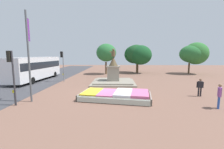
{
  "coord_description": "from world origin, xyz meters",
  "views": [
    {
      "loc": [
        1.44,
        -14.13,
        3.67
      ],
      "look_at": [
        0.93,
        3.29,
        1.41
      ],
      "focal_mm": 24.0,
      "sensor_mm": 36.0,
      "label": 1
    }
  ],
  "objects_px": {
    "flower_planter": "(116,95)",
    "statue_monument": "(113,77)",
    "kerb_bollard_mid_a": "(15,99)",
    "banner_pole": "(29,54)",
    "pedestrian_near_planter": "(200,86)",
    "traffic_light_near_crossing": "(12,68)",
    "city_bus": "(36,67)",
    "pedestrian_with_handbag": "(219,94)",
    "traffic_light_mid_block": "(62,61)"
  },
  "relations": [
    {
      "from": "traffic_light_mid_block",
      "to": "banner_pole",
      "type": "xyz_separation_m",
      "value": [
        0.63,
        -8.91,
        0.88
      ]
    },
    {
      "from": "traffic_light_near_crossing",
      "to": "pedestrian_near_planter",
      "type": "distance_m",
      "value": 15.31
    },
    {
      "from": "statue_monument",
      "to": "banner_pole",
      "type": "relative_size",
      "value": 0.79
    },
    {
      "from": "city_bus",
      "to": "pedestrian_with_handbag",
      "type": "height_order",
      "value": "city_bus"
    },
    {
      "from": "flower_planter",
      "to": "pedestrian_with_handbag",
      "type": "xyz_separation_m",
      "value": [
        7.05,
        -2.13,
        0.72
      ]
    },
    {
      "from": "flower_planter",
      "to": "traffic_light_mid_block",
      "type": "distance_m",
      "value": 11.18
    },
    {
      "from": "pedestrian_with_handbag",
      "to": "flower_planter",
      "type": "bearing_deg",
      "value": 163.18
    },
    {
      "from": "flower_planter",
      "to": "statue_monument",
      "type": "xyz_separation_m",
      "value": [
        -0.41,
        7.17,
        0.52
      ]
    },
    {
      "from": "pedestrian_with_handbag",
      "to": "traffic_light_mid_block",
      "type": "bearing_deg",
      "value": 144.98
    },
    {
      "from": "traffic_light_mid_block",
      "to": "pedestrian_near_planter",
      "type": "distance_m",
      "value": 16.52
    },
    {
      "from": "statue_monument",
      "to": "traffic_light_mid_block",
      "type": "xyz_separation_m",
      "value": [
        -6.99,
        0.82,
        2.03
      ]
    },
    {
      "from": "traffic_light_mid_block",
      "to": "flower_planter",
      "type": "bearing_deg",
      "value": -47.22
    },
    {
      "from": "traffic_light_near_crossing",
      "to": "traffic_light_mid_block",
      "type": "height_order",
      "value": "traffic_light_mid_block"
    },
    {
      "from": "traffic_light_near_crossing",
      "to": "city_bus",
      "type": "xyz_separation_m",
      "value": [
        -4.22,
        10.96,
        -0.78
      ]
    },
    {
      "from": "traffic_light_near_crossing",
      "to": "pedestrian_with_handbag",
      "type": "bearing_deg",
      "value": -0.96
    },
    {
      "from": "traffic_light_mid_block",
      "to": "pedestrian_with_handbag",
      "type": "xyz_separation_m",
      "value": [
        14.44,
        -10.12,
        -1.83
      ]
    },
    {
      "from": "pedestrian_with_handbag",
      "to": "pedestrian_near_planter",
      "type": "height_order",
      "value": "pedestrian_with_handbag"
    },
    {
      "from": "banner_pole",
      "to": "pedestrian_near_planter",
      "type": "relative_size",
      "value": 4.37
    },
    {
      "from": "pedestrian_near_planter",
      "to": "kerb_bollard_mid_a",
      "type": "xyz_separation_m",
      "value": [
        -14.89,
        -2.86,
        -0.42
      ]
    },
    {
      "from": "traffic_light_near_crossing",
      "to": "kerb_bollard_mid_a",
      "type": "relative_size",
      "value": 4.23
    },
    {
      "from": "statue_monument",
      "to": "kerb_bollard_mid_a",
      "type": "distance_m",
      "value": 11.47
    },
    {
      "from": "statue_monument",
      "to": "pedestrian_near_planter",
      "type": "relative_size",
      "value": 3.47
    },
    {
      "from": "flower_planter",
      "to": "statue_monument",
      "type": "height_order",
      "value": "statue_monument"
    },
    {
      "from": "flower_planter",
      "to": "traffic_light_mid_block",
      "type": "bearing_deg",
      "value": 132.78
    },
    {
      "from": "traffic_light_near_crossing",
      "to": "city_bus",
      "type": "bearing_deg",
      "value": 111.03
    },
    {
      "from": "traffic_light_near_crossing",
      "to": "traffic_light_mid_block",
      "type": "distance_m",
      "value": 9.88
    },
    {
      "from": "pedestrian_with_handbag",
      "to": "kerb_bollard_mid_a",
      "type": "distance_m",
      "value": 14.5
    },
    {
      "from": "traffic_light_mid_block",
      "to": "pedestrian_near_planter",
      "type": "bearing_deg",
      "value": -25.32
    },
    {
      "from": "banner_pole",
      "to": "kerb_bollard_mid_a",
      "type": "distance_m",
      "value": 3.44
    },
    {
      "from": "flower_planter",
      "to": "kerb_bollard_mid_a",
      "type": "relative_size",
      "value": 6.68
    },
    {
      "from": "traffic_light_near_crossing",
      "to": "traffic_light_mid_block",
      "type": "xyz_separation_m",
      "value": [
        0.1,
        9.88,
        0.12
      ]
    },
    {
      "from": "kerb_bollard_mid_a",
      "to": "traffic_light_near_crossing",
      "type": "bearing_deg",
      "value": -177.09
    },
    {
      "from": "statue_monument",
      "to": "traffic_light_mid_block",
      "type": "relative_size",
      "value": 1.33
    },
    {
      "from": "statue_monument",
      "to": "city_bus",
      "type": "bearing_deg",
      "value": 170.42
    },
    {
      "from": "traffic_light_near_crossing",
      "to": "city_bus",
      "type": "relative_size",
      "value": 0.37
    },
    {
      "from": "flower_planter",
      "to": "traffic_light_near_crossing",
      "type": "bearing_deg",
      "value": -165.86
    },
    {
      "from": "statue_monument",
      "to": "kerb_bollard_mid_a",
      "type": "relative_size",
      "value": 5.9
    },
    {
      "from": "traffic_light_mid_block",
      "to": "statue_monument",
      "type": "bearing_deg",
      "value": -6.7
    },
    {
      "from": "flower_planter",
      "to": "traffic_light_mid_block",
      "type": "height_order",
      "value": "traffic_light_mid_block"
    },
    {
      "from": "traffic_light_near_crossing",
      "to": "statue_monument",
      "type": "bearing_deg",
      "value": 51.95
    },
    {
      "from": "statue_monument",
      "to": "traffic_light_near_crossing",
      "type": "bearing_deg",
      "value": -128.05
    },
    {
      "from": "banner_pole",
      "to": "city_bus",
      "type": "distance_m",
      "value": 11.3
    },
    {
      "from": "pedestrian_with_handbag",
      "to": "pedestrian_near_planter",
      "type": "relative_size",
      "value": 1.09
    },
    {
      "from": "traffic_light_mid_block",
      "to": "kerb_bollard_mid_a",
      "type": "distance_m",
      "value": 10.15
    },
    {
      "from": "statue_monument",
      "to": "flower_planter",
      "type": "bearing_deg",
      "value": -86.76
    },
    {
      "from": "banner_pole",
      "to": "pedestrian_near_planter",
      "type": "bearing_deg",
      "value": 7.59
    },
    {
      "from": "banner_pole",
      "to": "flower_planter",
      "type": "bearing_deg",
      "value": 7.77
    },
    {
      "from": "pedestrian_with_handbag",
      "to": "traffic_light_near_crossing",
      "type": "bearing_deg",
      "value": 179.04
    },
    {
      "from": "flower_planter",
      "to": "kerb_bollard_mid_a",
      "type": "height_order",
      "value": "kerb_bollard_mid_a"
    },
    {
      "from": "flower_planter",
      "to": "traffic_light_mid_block",
      "type": "relative_size",
      "value": 1.51
    }
  ]
}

